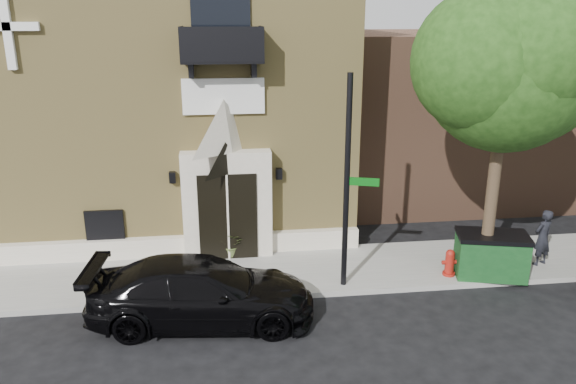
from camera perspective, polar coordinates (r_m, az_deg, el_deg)
name	(u,v)px	position (r m, az deg, el deg)	size (l,w,h in m)	color
ground	(271,301)	(14.85, -1.78, -10.99)	(120.00, 120.00, 0.00)	black
sidewalk	(300,271)	(16.25, 1.26, -8.01)	(42.00, 3.00, 0.15)	gray
church	(166,85)	(21.14, -12.25, 10.59)	(12.20, 11.01, 9.30)	tan
neighbour_building	(534,111)	(25.92, 23.71, 7.57)	(18.00, 8.00, 6.40)	brown
street_tree_left	(510,67)	(15.19, 21.64, 11.74)	(4.97, 4.38, 7.77)	#38281C
black_sedan	(202,292)	(13.78, -8.77, -9.98)	(2.19, 5.38, 1.56)	black
street_sign	(348,184)	(14.39, 6.07, 0.86)	(0.87, 1.05, 5.63)	black
fire_hydrant	(450,263)	(16.32, 16.10, -6.90)	(0.43, 0.35, 0.76)	maroon
dumpster	(491,255)	(16.54, 19.93, -6.00)	(2.10, 1.51, 1.24)	#103C17
planter	(232,244)	(16.91, -5.71, -5.32)	(0.69, 0.60, 0.77)	#566733
pedestrian_near	(543,237)	(17.73, 24.46, -4.23)	(0.61, 0.40, 1.67)	black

